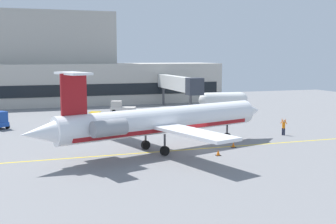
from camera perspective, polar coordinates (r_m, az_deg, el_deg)
name	(u,v)px	position (r m, az deg, el deg)	size (l,w,h in m)	color
ground	(197,149)	(43.29, 3.89, -4.96)	(120.00, 120.00, 0.11)	slate
terminal_building	(61,70)	(86.13, -13.92, 5.40)	(59.27, 13.01, 17.74)	#B7B2A8
jet_bridge_west	(178,84)	(73.75, 1.39, 3.75)	(2.40, 18.26, 5.85)	silver
regional_jet	(160,121)	(41.48, -1.03, -1.18)	(26.57, 19.77, 7.89)	white
pushback_tractor	(121,108)	(69.78, -6.23, 0.57)	(4.24, 3.01, 2.03)	silver
belt_loader	(90,120)	(56.62, -10.23, -1.11)	(3.64, 3.07, 2.03)	#E5B20C
fuel_tank	(223,100)	(76.01, 7.33, 1.63)	(8.73, 3.44, 2.89)	white
marshaller	(284,127)	(52.17, 15.05, -1.90)	(0.55, 0.73, 1.94)	#191E33
safety_cone_alpha	(218,153)	(40.59, 6.66, -5.40)	(0.47, 0.47, 0.55)	orange
safety_cone_bravo	(233,145)	(44.37, 8.65, -4.33)	(0.47, 0.47, 0.55)	orange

